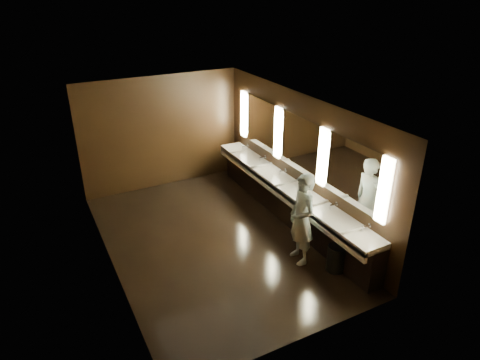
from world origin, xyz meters
name	(u,v)px	position (x,y,z in m)	size (l,w,h in m)	color
floor	(214,240)	(0.00, 0.00, 0.00)	(6.00, 6.00, 0.00)	black
ceiling	(209,106)	(0.00, 0.00, 2.80)	(4.00, 6.00, 0.02)	#2D2D2B
wall_back	(162,133)	(0.00, 3.00, 1.40)	(4.00, 0.02, 2.80)	black
wall_front	(303,263)	(0.00, -3.00, 1.40)	(4.00, 0.02, 2.80)	black
wall_left	(104,201)	(-2.00, 0.00, 1.40)	(0.02, 6.00, 2.80)	black
wall_right	(299,160)	(2.00, 0.00, 1.40)	(0.02, 6.00, 2.80)	black
sink_counter	(288,200)	(1.79, 0.00, 0.50)	(0.55, 5.40, 1.01)	black
mirror_band	(299,144)	(1.98, 0.00, 1.75)	(0.06, 5.03, 1.15)	#FFF8C8
person	(302,219)	(1.18, -1.34, 0.88)	(0.64, 0.42, 1.77)	#96CEE0
trash_bin	(336,258)	(1.58, -1.90, 0.25)	(0.33, 0.33, 0.51)	black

